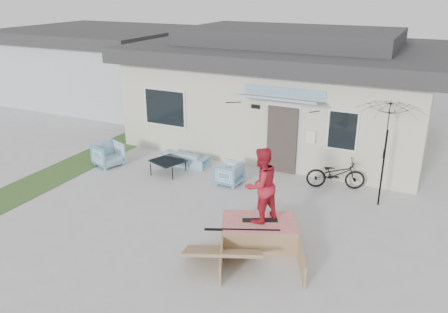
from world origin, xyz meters
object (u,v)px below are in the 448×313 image
at_px(armchair_left, 108,153).
at_px(armchair_right, 229,172).
at_px(coffee_table, 168,167).
at_px(skate_ramp, 260,233).
at_px(bicycle, 336,171).
at_px(skateboard, 260,220).
at_px(loveseat, 185,155).
at_px(skater, 261,184).
at_px(patio_umbrella, 386,143).

relative_size(armchair_left, armchair_right, 1.15).
xyz_separation_m(coffee_table, skate_ramp, (4.08, -2.64, 0.06)).
xyz_separation_m(armchair_right, bicycle, (2.89, 1.05, 0.17)).
relative_size(armchair_right, skateboard, 0.91).
xyz_separation_m(loveseat, skateboard, (3.96, -3.44, 0.26)).
distance_m(loveseat, skater, 5.37).
bearing_deg(bicycle, patio_umbrella, -133.17).
xyz_separation_m(armchair_left, skate_ramp, (6.18, -2.36, -0.14)).
bearing_deg(skate_ramp, bicycle, 53.94).
bearing_deg(loveseat, skateboard, 138.74).
distance_m(patio_umbrella, skate_ramp, 4.12).
bearing_deg(bicycle, armchair_left, 82.23).
distance_m(armchair_left, skateboard, 6.58).
distance_m(loveseat, skateboard, 5.25).
xyz_separation_m(coffee_table, skater, (4.06, -2.59, 1.24)).
bearing_deg(skater, patio_umbrella, 173.61).
relative_size(loveseat, armchair_left, 1.94).
bearing_deg(armchair_left, coffee_table, -62.89).
xyz_separation_m(coffee_table, skateboard, (4.06, -2.59, 0.36)).
height_order(loveseat, skateboard, loveseat).
height_order(armchair_left, skate_ramp, armchair_left).
relative_size(coffee_table, skater, 0.51).
distance_m(bicycle, skateboard, 3.82).
height_order(armchair_left, coffee_table, armchair_left).
distance_m(armchair_left, armchair_right, 4.16).
relative_size(bicycle, skater, 0.97).
bearing_deg(armchair_right, bicycle, 113.65).
relative_size(armchair_right, coffee_table, 0.83).
bearing_deg(armchair_right, skater, 40.69).
bearing_deg(skateboard, skate_ramp, -93.06).
height_order(armchair_left, bicycle, bicycle).
bearing_deg(armchair_right, patio_umbrella, 100.06).
relative_size(armchair_right, bicycle, 0.44).
bearing_deg(loveseat, bicycle, -176.98).
height_order(coffee_table, skater, skater).
bearing_deg(coffee_table, armchair_left, -172.57).
height_order(loveseat, bicycle, bicycle).
bearing_deg(patio_umbrella, armchair_left, -174.33).
height_order(armchair_right, skater, skater).
bearing_deg(skateboard, armchair_left, 133.03).
relative_size(bicycle, patio_umbrella, 0.76).
bearing_deg(coffee_table, skater, -32.52).
height_order(patio_umbrella, skate_ramp, patio_umbrella).
height_order(armchair_left, skater, skater).
bearing_deg(armchair_left, loveseat, -43.03).
distance_m(armchair_right, skate_ramp, 3.40).
relative_size(armchair_right, skate_ramp, 0.33).
xyz_separation_m(patio_umbrella, skater, (-2.17, -3.14, -0.29)).
bearing_deg(bicycle, loveseat, 74.17).
bearing_deg(coffee_table, patio_umbrella, 5.07).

